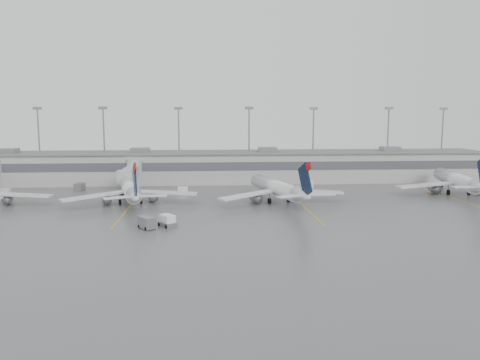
{
  "coord_description": "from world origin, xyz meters",
  "views": [
    {
      "loc": [
        -2.02,
        -70.95,
        18.18
      ],
      "look_at": [
        4.86,
        24.0,
        5.0
      ],
      "focal_mm": 35.0,
      "sensor_mm": 36.0,
      "label": 1
    }
  ],
  "objects": [
    {
      "name": "ground",
      "position": [
        0.0,
        0.0,
        0.0
      ],
      "size": [
        260.0,
        260.0,
        0.0
      ],
      "primitive_type": "plane",
      "color": "#57575A",
      "rests_on": "ground"
    },
    {
      "name": "cone_c",
      "position": [
        22.12,
        37.41,
        0.31
      ],
      "size": [
        0.39,
        0.39,
        0.63
      ],
      "primitive_type": "cone",
      "color": "orange",
      "rests_on": "ground"
    },
    {
      "name": "cone_b",
      "position": [
        -15.77,
        36.76,
        0.33
      ],
      "size": [
        0.42,
        0.42,
        0.67
      ],
      "primitive_type": "cone",
      "color": "orange",
      "rests_on": "ground"
    },
    {
      "name": "gse_uld_a",
      "position": [
        -48.13,
        37.99,
        0.79
      ],
      "size": [
        2.25,
        1.52,
        1.58
      ],
      "primitive_type": "cube",
      "rotation": [
        0.0,
        0.0,
        -0.02
      ],
      "color": "white",
      "rests_on": "ground"
    },
    {
      "name": "stand_markings",
      "position": [
        -0.0,
        24.0,
        0.01
      ],
      "size": [
        105.25,
        40.0,
        0.01
      ],
      "color": "gold",
      "rests_on": "ground"
    },
    {
      "name": "gse_loader",
      "position": [
        -32.87,
        43.95,
        0.92
      ],
      "size": [
        2.3,
        3.2,
        1.84
      ],
      "primitive_type": "cube",
      "rotation": [
        0.0,
        0.0,
        -0.17
      ],
      "color": "slate",
      "rests_on": "ground"
    },
    {
      "name": "cone_a",
      "position": [
        -42.14,
        33.18,
        0.31
      ],
      "size": [
        0.39,
        0.39,
        0.62
      ],
      "primitive_type": "cone",
      "color": "orange",
      "rests_on": "ground"
    },
    {
      "name": "jet_bridge_right",
      "position": [
        -20.5,
        45.72,
        3.87
      ],
      "size": [
        4.0,
        17.2,
        7.0
      ],
      "color": "#A3A6A8",
      "rests_on": "ground"
    },
    {
      "name": "gse_uld_b",
      "position": [
        -7.6,
        37.55,
        0.8
      ],
      "size": [
        2.29,
        1.54,
        1.6
      ],
      "primitive_type": "cube",
      "rotation": [
        0.0,
        0.0,
        -0.01
      ],
      "color": "white",
      "rests_on": "ground"
    },
    {
      "name": "baggage_tug",
      "position": [
        -8.54,
        4.95,
        0.78
      ],
      "size": [
        3.35,
        3.61,
        1.99
      ],
      "rotation": [
        0.0,
        0.0,
        0.63
      ],
      "color": "white",
      "rests_on": "ground"
    },
    {
      "name": "terminal",
      "position": [
        -0.01,
        57.98,
        4.17
      ],
      "size": [
        152.0,
        17.0,
        9.45
      ],
      "color": "#9B9B96",
      "rests_on": "ground"
    },
    {
      "name": "jet_mid_left",
      "position": [
        -17.84,
        25.85,
        3.11
      ],
      "size": [
        26.85,
        30.45,
        10.01
      ],
      "rotation": [
        0.0,
        0.0,
        0.23
      ],
      "color": "silver",
      "rests_on": "ground"
    },
    {
      "name": "gse_uld_c",
      "position": [
        23.45,
        43.94,
        0.96
      ],
      "size": [
        3.21,
        2.75,
        1.92
      ],
      "primitive_type": "cube",
      "rotation": [
        0.0,
        0.0,
        -0.42
      ],
      "color": "white",
      "rests_on": "ground"
    },
    {
      "name": "baggage_cart",
      "position": [
        -11.74,
        3.75,
        1.03
      ],
      "size": [
        3.24,
        3.52,
        1.98
      ],
      "rotation": [
        0.0,
        0.0,
        0.63
      ],
      "color": "slate",
      "rests_on": "ground"
    },
    {
      "name": "cone_d",
      "position": [
        49.67,
        32.96,
        0.33
      ],
      "size": [
        0.42,
        0.42,
        0.67
      ],
      "primitive_type": "cone",
      "color": "orange",
      "rests_on": "ground"
    },
    {
      "name": "light_masts",
      "position": [
        0.0,
        63.75,
        12.03
      ],
      "size": [
        142.4,
        8.0,
        20.6
      ],
      "color": "gray",
      "rests_on": "ground"
    },
    {
      "name": "jet_mid_right",
      "position": [
        12.94,
        24.99,
        3.11
      ],
      "size": [
        26.8,
        30.42,
        10.02
      ],
      "rotation": [
        0.0,
        0.0,
        0.25
      ],
      "color": "silver",
      "rests_on": "ground"
    },
    {
      "name": "jet_far_right",
      "position": [
        55.94,
        31.75,
        3.3
      ],
      "size": [
        28.84,
        32.6,
        10.62
      ],
      "rotation": [
        0.0,
        0.0,
        -0.18
      ],
      "color": "silver",
      "rests_on": "ground"
    }
  ]
}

